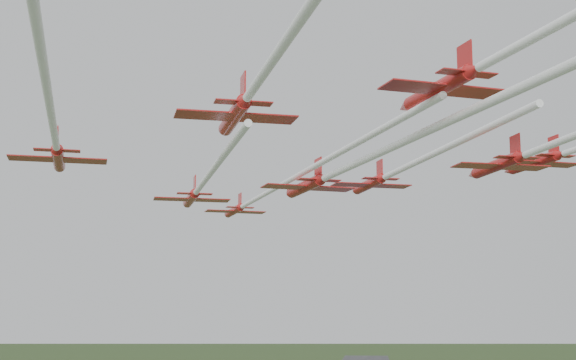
# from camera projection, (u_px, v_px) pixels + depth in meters

# --- Properties ---
(jet_lead) EXTENTS (28.07, 63.34, 2.48)m
(jet_lead) POSITION_uv_depth(u_px,v_px,m) (270.00, 191.00, 93.56)
(jet_lead) COLOR red
(jet_row2_left) EXTENTS (17.35, 43.55, 2.68)m
(jet_row2_left) POSITION_uv_depth(u_px,v_px,m) (200.00, 187.00, 86.68)
(jet_row2_left) COLOR red
(jet_row2_right) EXTENTS (18.55, 45.33, 2.96)m
(jet_row2_right) POSITION_uv_depth(u_px,v_px,m) (395.00, 172.00, 92.53)
(jet_row2_right) COLOR red
(jet_row3_left) EXTENTS (25.95, 64.57, 2.57)m
(jet_row3_left) POSITION_uv_depth(u_px,v_px,m) (50.00, 107.00, 54.17)
(jet_row3_left) COLOR red
(jet_row3_mid) EXTENTS (24.03, 50.05, 2.85)m
(jet_row3_mid) POSITION_uv_depth(u_px,v_px,m) (349.00, 166.00, 71.91)
(jet_row3_mid) COLOR red
(jet_row4_left) EXTENTS (18.33, 44.93, 2.95)m
(jet_row4_left) POSITION_uv_depth(u_px,v_px,m) (255.00, 86.00, 56.61)
(jet_row4_left) COLOR red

